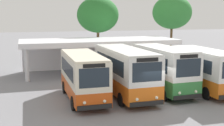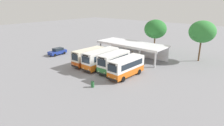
{
  "view_description": "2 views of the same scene",
  "coord_description": "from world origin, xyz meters",
  "px_view_note": "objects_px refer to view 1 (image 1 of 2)",
  "views": [
    {
      "loc": [
        -8.01,
        -16.8,
        5.86
      ],
      "look_at": [
        -1.72,
        4.4,
        2.3
      ],
      "focal_mm": 48.1,
      "sensor_mm": 36.0,
      "label": 1
    },
    {
      "loc": [
        23.6,
        -22.02,
        12.11
      ],
      "look_at": [
        1.16,
        4.02,
        1.27
      ],
      "focal_mm": 31.51,
      "sensor_mm": 36.0,
      "label": 2
    }
  ],
  "objects_px": {
    "city_bus_fourth_amber": "(203,68)",
    "waiting_chair_second_from_end": "(95,69)",
    "waiting_chair_middle_seat": "(101,68)",
    "waiting_chair_end_by_column": "(89,69)",
    "city_bus_nearest_orange": "(83,75)",
    "city_bus_second_in_row": "(125,70)",
    "waiting_chair_fourth_seat": "(107,68)",
    "city_bus_middle_cream": "(163,68)"
  },
  "relations": [
    {
      "from": "city_bus_fourth_amber",
      "to": "waiting_chair_second_from_end",
      "type": "relative_size",
      "value": 8.54
    },
    {
      "from": "city_bus_fourth_amber",
      "to": "waiting_chair_middle_seat",
      "type": "height_order",
      "value": "city_bus_fourth_amber"
    },
    {
      "from": "waiting_chair_end_by_column",
      "to": "waiting_chair_second_from_end",
      "type": "distance_m",
      "value": 0.64
    },
    {
      "from": "city_bus_fourth_amber",
      "to": "waiting_chair_end_by_column",
      "type": "relative_size",
      "value": 8.54
    },
    {
      "from": "city_bus_nearest_orange",
      "to": "city_bus_second_in_row",
      "type": "bearing_deg",
      "value": 4.29
    },
    {
      "from": "city_bus_second_in_row",
      "to": "city_bus_fourth_amber",
      "type": "xyz_separation_m",
      "value": [
        6.24,
        -0.46,
        -0.11
      ]
    },
    {
      "from": "city_bus_second_in_row",
      "to": "waiting_chair_end_by_column",
      "type": "relative_size",
      "value": 9.33
    },
    {
      "from": "waiting_chair_middle_seat",
      "to": "waiting_chair_end_by_column",
      "type": "bearing_deg",
      "value": -173.7
    },
    {
      "from": "city_bus_nearest_orange",
      "to": "waiting_chair_fourth_seat",
      "type": "xyz_separation_m",
      "value": [
        4.15,
        8.75,
        -1.26
      ]
    },
    {
      "from": "city_bus_nearest_orange",
      "to": "waiting_chair_second_from_end",
      "type": "distance_m",
      "value": 9.37
    },
    {
      "from": "city_bus_fourth_amber",
      "to": "waiting_chair_end_by_column",
      "type": "distance_m",
      "value": 11.51
    },
    {
      "from": "waiting_chair_second_from_end",
      "to": "city_bus_second_in_row",
      "type": "bearing_deg",
      "value": -88.38
    },
    {
      "from": "city_bus_fourth_amber",
      "to": "city_bus_nearest_orange",
      "type": "bearing_deg",
      "value": 178.64
    },
    {
      "from": "city_bus_second_in_row",
      "to": "city_bus_middle_cream",
      "type": "height_order",
      "value": "same"
    },
    {
      "from": "city_bus_middle_cream",
      "to": "waiting_chair_middle_seat",
      "type": "xyz_separation_m",
      "value": [
        -2.73,
        8.57,
        -1.37
      ]
    },
    {
      "from": "waiting_chair_second_from_end",
      "to": "waiting_chair_fourth_seat",
      "type": "bearing_deg",
      "value": -3.65
    },
    {
      "from": "city_bus_nearest_orange",
      "to": "waiting_chair_middle_seat",
      "type": "relative_size",
      "value": 8.3
    },
    {
      "from": "waiting_chair_end_by_column",
      "to": "waiting_chair_middle_seat",
      "type": "bearing_deg",
      "value": 6.3
    },
    {
      "from": "waiting_chair_end_by_column",
      "to": "city_bus_second_in_row",
      "type": "bearing_deg",
      "value": -84.09
    },
    {
      "from": "waiting_chair_fourth_seat",
      "to": "city_bus_fourth_amber",
      "type": "bearing_deg",
      "value": -59.85
    },
    {
      "from": "waiting_chair_second_from_end",
      "to": "waiting_chair_fourth_seat",
      "type": "xyz_separation_m",
      "value": [
        1.27,
        -0.08,
        0.0
      ]
    },
    {
      "from": "city_bus_nearest_orange",
      "to": "waiting_chair_second_from_end",
      "type": "relative_size",
      "value": 8.3
    },
    {
      "from": "waiting_chair_second_from_end",
      "to": "waiting_chair_middle_seat",
      "type": "height_order",
      "value": "same"
    },
    {
      "from": "city_bus_nearest_orange",
      "to": "waiting_chair_fourth_seat",
      "type": "relative_size",
      "value": 8.3
    },
    {
      "from": "city_bus_second_in_row",
      "to": "waiting_chair_middle_seat",
      "type": "xyz_separation_m",
      "value": [
        0.39,
        8.64,
        -1.38
      ]
    },
    {
      "from": "waiting_chair_end_by_column",
      "to": "city_bus_nearest_orange",
      "type": "bearing_deg",
      "value": -104.39
    },
    {
      "from": "waiting_chair_fourth_seat",
      "to": "city_bus_nearest_orange",
      "type": "bearing_deg",
      "value": -115.39
    },
    {
      "from": "city_bus_middle_cream",
      "to": "waiting_chair_end_by_column",
      "type": "height_order",
      "value": "city_bus_middle_cream"
    },
    {
      "from": "waiting_chair_end_by_column",
      "to": "city_bus_middle_cream",
      "type": "bearing_deg",
      "value": -64.62
    },
    {
      "from": "city_bus_middle_cream",
      "to": "waiting_chair_fourth_seat",
      "type": "distance_m",
      "value": 8.8
    },
    {
      "from": "city_bus_nearest_orange",
      "to": "waiting_chair_second_from_end",
      "type": "xyz_separation_m",
      "value": [
        2.88,
        8.83,
        -1.26
      ]
    },
    {
      "from": "waiting_chair_end_by_column",
      "to": "city_bus_fourth_amber",
      "type": "bearing_deg",
      "value": -51.52
    },
    {
      "from": "city_bus_nearest_orange",
      "to": "city_bus_second_in_row",
      "type": "distance_m",
      "value": 3.13
    },
    {
      "from": "city_bus_nearest_orange",
      "to": "city_bus_second_in_row",
      "type": "xyz_separation_m",
      "value": [
        3.12,
        0.23,
        0.12
      ]
    },
    {
      "from": "city_bus_second_in_row",
      "to": "waiting_chair_second_from_end",
      "type": "bearing_deg",
      "value": 91.62
    },
    {
      "from": "waiting_chair_middle_seat",
      "to": "waiting_chair_fourth_seat",
      "type": "height_order",
      "value": "same"
    },
    {
      "from": "city_bus_nearest_orange",
      "to": "city_bus_middle_cream",
      "type": "relative_size",
      "value": 1.03
    },
    {
      "from": "city_bus_second_in_row",
      "to": "waiting_chair_middle_seat",
      "type": "bearing_deg",
      "value": 87.39
    },
    {
      "from": "city_bus_fourth_amber",
      "to": "city_bus_second_in_row",
      "type": "bearing_deg",
      "value": 175.82
    },
    {
      "from": "waiting_chair_second_from_end",
      "to": "waiting_chair_fourth_seat",
      "type": "relative_size",
      "value": 1.0
    },
    {
      "from": "city_bus_middle_cream",
      "to": "waiting_chair_middle_seat",
      "type": "relative_size",
      "value": 8.06
    },
    {
      "from": "city_bus_second_in_row",
      "to": "city_bus_fourth_amber",
      "type": "distance_m",
      "value": 6.26
    }
  ]
}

